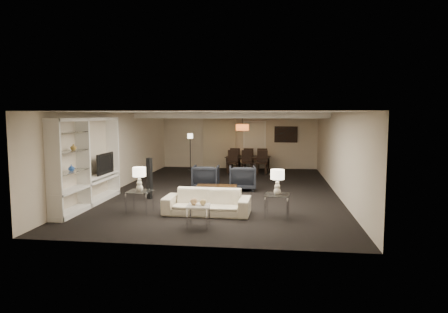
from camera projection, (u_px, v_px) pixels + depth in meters
name	position (u px, v px, depth m)	size (l,w,h in m)	color
floor	(224.00, 190.00, 12.84)	(11.00, 11.00, 0.00)	black
ceiling	(224.00, 112.00, 12.58)	(7.00, 11.00, 0.02)	silver
wall_back	(239.00, 141.00, 18.13)	(7.00, 0.02, 2.50)	beige
wall_front	(186.00, 180.00, 7.28)	(7.00, 0.02, 2.50)	beige
wall_left	(119.00, 151.00, 13.14)	(0.02, 11.00, 2.50)	beige
wall_right	(337.00, 153.00, 12.27)	(0.02, 11.00, 2.50)	beige
ceiling_soffit	(235.00, 115.00, 16.04)	(7.00, 4.00, 0.20)	silver
curtains	(219.00, 142.00, 18.17)	(1.50, 0.12, 2.40)	beige
door	(254.00, 145.00, 18.04)	(0.90, 0.05, 2.10)	silver
painting	(286.00, 134.00, 17.80)	(0.95, 0.04, 0.65)	#142D38
media_unit	(88.00, 162.00, 10.56)	(0.38, 3.40, 2.35)	white
pendant_light	(242.00, 127.00, 16.05)	(0.52, 0.52, 0.24)	#D8591E
sofa	(207.00, 202.00, 9.74)	(2.10, 0.82, 0.61)	beige
coffee_table	(216.00, 193.00, 11.33)	(1.15, 0.67, 0.41)	#301D0D
armchair_left	(206.00, 177.00, 13.06)	(0.83, 0.86, 0.78)	black
armchair_right	(242.00, 178.00, 12.91)	(0.83, 0.86, 0.78)	black
side_table_left	(140.00, 202.00, 9.96)	(0.58, 0.58, 0.54)	white
side_table_right	(277.00, 205.00, 9.53)	(0.58, 0.58, 0.54)	white
table_lamp_left	(139.00, 179.00, 9.90)	(0.33, 0.33, 0.60)	beige
table_lamp_right	(277.00, 182.00, 9.47)	(0.33, 0.33, 0.60)	#EFE1CA
marble_table	(198.00, 216.00, 8.66)	(0.48, 0.48, 0.48)	silver
gold_gourd_a	(194.00, 201.00, 8.64)	(0.15, 0.15, 0.15)	#E5B379
gold_gourd_b	(203.00, 202.00, 8.62)	(0.13, 0.13, 0.13)	#E7C37A
television	(102.00, 163.00, 11.34)	(0.14, 1.03, 0.59)	black
vase_blue	(71.00, 168.00, 9.71)	(0.15, 0.15, 0.16)	#2956B4
vase_amber	(73.00, 147.00, 9.79)	(0.15, 0.15, 0.16)	#AD8539
floor_speaker	(150.00, 178.00, 11.54)	(0.13, 0.13, 1.19)	black
dining_table	(248.00, 164.00, 17.00)	(1.86, 1.04, 0.65)	black
chair_nl	(232.00, 162.00, 16.42)	(0.45, 0.45, 0.97)	black
chair_nm	(247.00, 162.00, 16.34)	(0.45, 0.45, 0.97)	black
chair_nr	(262.00, 163.00, 16.27)	(0.45, 0.45, 0.97)	black
chair_fl	(235.00, 159.00, 17.70)	(0.45, 0.45, 0.97)	black
chair_fm	(249.00, 159.00, 17.63)	(0.45, 0.45, 0.97)	black
chair_fr	(263.00, 159.00, 17.55)	(0.45, 0.45, 0.97)	black
floor_lamp	(190.00, 152.00, 17.36)	(0.23, 0.23, 1.61)	black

